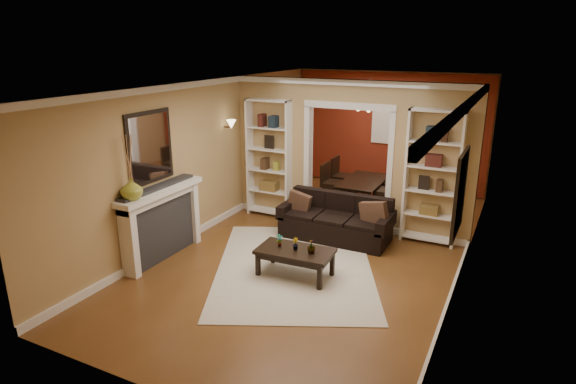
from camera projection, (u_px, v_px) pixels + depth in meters
The scene contains 30 objects.
floor at pixel (321, 247), 8.15m from camera, with size 8.00×8.00×0.00m, color brown.
ceiling at pixel (325, 85), 7.35m from camera, with size 8.00×8.00×0.00m, color white.
wall_back at pixel (389, 131), 11.17m from camera, with size 8.00×8.00×0.00m, color tan.
wall_front at pixel (154, 271), 4.33m from camera, with size 8.00×8.00×0.00m, color tan.
wall_left at pixel (208, 156), 8.71m from camera, with size 8.00×8.00×0.00m, color tan.
wall_right at pixel (471, 188), 6.80m from camera, with size 8.00×8.00×0.00m, color tan.
partition_wall at pixel (348, 155), 8.78m from camera, with size 4.50×0.15×2.70m, color tan.
red_back_panel at pixel (388, 132), 11.15m from camera, with size 4.44×0.04×2.64m, color maroon.
dining_window at pixel (389, 123), 11.05m from camera, with size 0.78×0.03×0.98m, color #8CA5CC.
area_rug at pixel (294, 266), 7.43m from camera, with size 2.34×3.27×0.01m, color beige.
sofa at pixel (335, 218), 8.40m from camera, with size 1.95×0.84×0.76m, color black.
pillow_left at pixel (299, 202), 8.61m from camera, with size 0.40×0.12×0.40m, color brown.
pillow_right at pixel (374, 212), 8.02m from camera, with size 0.47×0.13×0.47m, color brown.
coffee_table at pixel (295, 263), 7.10m from camera, with size 1.11×0.60×0.42m, color black.
plant_left at pixel (279, 241), 7.11m from camera, with size 0.10×0.07×0.19m, color #336626.
plant_center at pixel (295, 244), 7.01m from camera, with size 0.10×0.08×0.18m, color #336626.
plant_right at pixel (311, 246), 6.89m from camera, with size 0.12×0.12×0.21m, color #336626.
bookshelf_left at pixel (269, 159), 9.35m from camera, with size 0.90×0.30×2.30m, color white.
bookshelf_right at pixel (432, 178), 8.03m from camera, with size 0.90×0.30×2.30m, color white.
fireplace at pixel (163, 224), 7.59m from camera, with size 0.32×1.70×1.16m, color white.
vase at pixel (132, 189), 6.86m from camera, with size 0.31×0.31×0.33m, color #949E33.
mirror at pixel (150, 147), 7.28m from camera, with size 0.03×0.95×1.10m, color silver.
wall_sconce at pixel (229, 126), 8.99m from camera, with size 0.18×0.18×0.22m, color #FFE0A5.
framed_art at pixel (459, 193), 5.90m from camera, with size 0.04×0.85×1.05m, color black.
dining_table at pixel (364, 192), 10.27m from camera, with size 0.82×1.48×0.52m, color black.
dining_chair_nw at pixel (335, 184), 10.19m from camera, with size 0.44×0.44×0.90m, color black.
dining_chair_ne at pixel (386, 191), 9.73m from camera, with size 0.43×0.43×0.87m, color black.
dining_chair_sw at pixel (345, 177), 10.71m from camera, with size 0.45×0.45×0.91m, color black.
dining_chair_se at pixel (394, 184), 10.25m from camera, with size 0.43×0.43×0.86m, color black.
chandelier at pixel (374, 108), 9.86m from camera, with size 0.50×0.50×0.30m, color #3E281C.
Camera 1 is at (2.83, -6.97, 3.33)m, focal length 30.00 mm.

